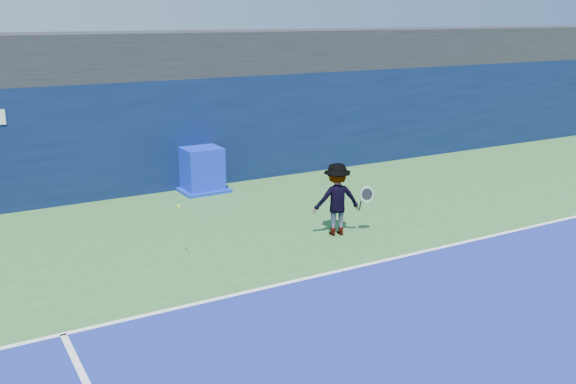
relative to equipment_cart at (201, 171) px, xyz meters
name	(u,v)px	position (x,y,z in m)	size (l,w,h in m)	color
ground	(451,339)	(0.03, -9.65, -0.55)	(80.00, 80.00, 0.00)	#316A2F
baseline	(338,271)	(0.03, -6.65, -0.54)	(24.00, 0.10, 0.01)	white
stadium_band	(174,53)	(0.03, 1.85, 3.05)	(36.00, 3.00, 1.20)	black
back_wall_assembly	(190,132)	(0.03, 0.85, 0.95)	(36.00, 1.03, 3.00)	#0A1638
equipment_cart	(201,171)	(0.00, 0.00, 0.00)	(1.28, 1.28, 1.21)	#0D21C2
tennis_player	(337,199)	(1.18, -4.85, 0.25)	(1.31, 0.85, 1.60)	white
tennis_ball	(179,206)	(-2.33, -4.62, 0.56)	(0.06, 0.06, 0.06)	#D8F81B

